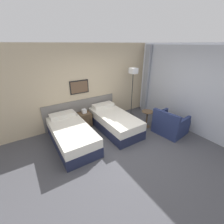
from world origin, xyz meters
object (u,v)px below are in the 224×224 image
object	(u,v)px
floor_lamp	(133,76)
nightstand	(85,119)
side_table	(147,116)
bed_near_door	(71,135)
bed_near_window	(114,122)
armchair	(170,125)

from	to	relation	value
floor_lamp	nightstand	bearing A→B (deg)	173.98
side_table	nightstand	bearing A→B (deg)	145.53
nightstand	bed_near_door	bearing A→B (deg)	-134.24
side_table	floor_lamp	bearing A→B (deg)	81.97
bed_near_door	side_table	distance (m)	2.56
bed_near_window	nightstand	bearing A→B (deg)	134.24
bed_near_door	bed_near_window	bearing A→B (deg)	0.00
armchair	bed_near_door	bearing A→B (deg)	61.14
bed_near_door	armchair	bearing A→B (deg)	-21.80
nightstand	bed_near_window	bearing A→B (deg)	-45.76
armchair	side_table	bearing A→B (deg)	20.58
nightstand	armchair	size ratio (longest dim) A/B	0.66
side_table	armchair	size ratio (longest dim) A/B	0.61
floor_lamp	armchair	size ratio (longest dim) A/B	1.94
side_table	bed_near_door	bearing A→B (deg)	169.51
bed_near_door	floor_lamp	distance (m)	3.01
bed_near_window	armchair	size ratio (longest dim) A/B	2.05
bed_near_door	side_table	xyz separation A→B (m)	(2.51, -0.47, 0.12)
bed_near_door	side_table	size ratio (longest dim) A/B	3.36
bed_near_door	bed_near_window	world-z (taller)	same
bed_near_window	side_table	world-z (taller)	bed_near_window
bed_near_window	side_table	xyz separation A→B (m)	(1.04, -0.47, 0.12)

